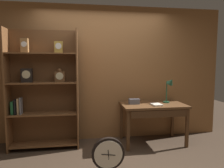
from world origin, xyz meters
name	(u,v)px	position (x,y,z in m)	size (l,w,h in m)	color
back_wood_panel	(103,73)	(0.00, 1.37, 1.30)	(4.80, 0.05, 2.60)	brown
bookshelf	(43,90)	(-1.10, 1.03, 1.03)	(1.19, 0.31, 2.08)	brown
workbench	(153,109)	(0.88, 0.93, 0.66)	(1.17, 0.69, 0.75)	brown
desk_lamp	(170,85)	(1.23, 1.01, 1.08)	(0.21, 0.21, 0.49)	#1E472D
toolbox_small	(134,101)	(0.53, 1.01, 0.79)	(0.20, 0.12, 0.10)	#595960
open_repair_manual	(156,104)	(0.91, 0.84, 0.76)	(0.16, 0.22, 0.03)	silver
round_clock_large	(108,155)	(-0.08, 0.03, 0.25)	(0.45, 0.11, 0.49)	black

